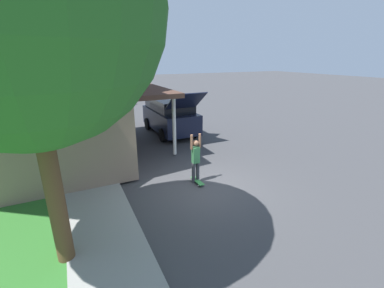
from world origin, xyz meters
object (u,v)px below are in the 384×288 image
lawn_tree_near (18,4)px  suv_parked (170,115)px  skateboard (197,181)px  fire_hydrant (83,179)px  car_down_street (119,96)px  lawn_tree_far (25,23)px  skateboarder (196,158)px

lawn_tree_near → suv_parked: size_ratio=1.46×
lawn_tree_near → suv_parked: (5.91, 8.61, -4.09)m
skateboard → fire_hydrant: (-3.78, 1.26, 0.36)m
skateboard → car_down_street: bearing=87.1°
suv_parked → skateboard: suv_parked is taller
car_down_street → fire_hydrant: car_down_street is taller
lawn_tree_near → lawn_tree_far: 8.32m
lawn_tree_far → skateboard: 9.79m
lawn_tree_near → skateboarder: bearing=26.4°
lawn_tree_far → lawn_tree_near: bearing=-85.7°
fire_hydrant → suv_parked: bearing=45.0°
suv_parked → fire_hydrant: suv_parked is taller
skateboarder → fire_hydrant: (-3.76, 1.15, -0.51)m
lawn_tree_near → suv_parked: bearing=55.5°
suv_parked → lawn_tree_far: bearing=-177.1°
lawn_tree_near → fire_hydrant: (0.61, 3.32, -4.77)m
skateboard → lawn_tree_far: bearing=128.9°
suv_parked → fire_hydrant: bearing=-135.0°
suv_parked → skateboard: (-1.52, -6.55, -1.03)m
lawn_tree_near → suv_parked: lawn_tree_near is taller
car_down_street → skateboard: 19.25m
suv_parked → lawn_tree_near: bearing=-124.5°
lawn_tree_far → skateboarder: size_ratio=4.11×
car_down_street → suv_parked: bearing=-87.5°
car_down_street → fire_hydrant: (-4.74, -17.96, -0.21)m
lawn_tree_near → fire_hydrant: 5.84m
lawn_tree_far → fire_hydrant: lawn_tree_far is taller
lawn_tree_far → skateboarder: lawn_tree_far is taller
lawn_tree_near → fire_hydrant: lawn_tree_near is taller
lawn_tree_near → suv_parked: 11.22m
skateboarder → suv_parked: bearing=76.6°
skateboard → suv_parked: bearing=77.0°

